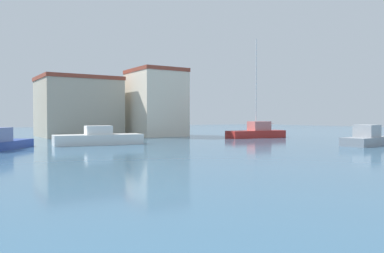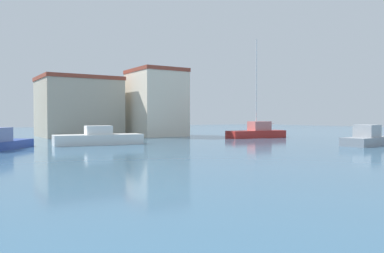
# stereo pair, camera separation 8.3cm
# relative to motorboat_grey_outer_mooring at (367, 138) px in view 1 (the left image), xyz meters

# --- Properties ---
(water) EXTENTS (160.00, 160.00, 0.00)m
(water) POSITION_rel_motorboat_grey_outer_mooring_xyz_m (-18.87, 2.49, -0.64)
(water) COLOR #38607F
(water) RESTS_ON ground
(motorboat_grey_outer_mooring) EXTENTS (6.80, 3.18, 1.90)m
(motorboat_grey_outer_mooring) POSITION_rel_motorboat_grey_outer_mooring_xyz_m (0.00, 0.00, 0.00)
(motorboat_grey_outer_mooring) COLOR gray
(motorboat_grey_outer_mooring) RESTS_ON water
(sailboat_red_far_right) EXTENTS (8.00, 3.06, 12.45)m
(sailboat_red_far_right) POSITION_rel_motorboat_grey_outer_mooring_xyz_m (0.13, 15.16, 0.11)
(sailboat_red_far_right) COLOR #B22823
(sailboat_red_far_right) RESTS_ON water
(motorboat_white_mid_harbor) EXTENTS (8.44, 3.59, 1.80)m
(motorboat_white_mid_harbor) POSITION_rel_motorboat_grey_outer_mooring_xyz_m (-20.74, 14.38, -0.04)
(motorboat_white_mid_harbor) COLOR white
(motorboat_white_mid_harbor) RESTS_ON water
(warehouse_block) EXTENTS (10.15, 8.96, 8.01)m
(warehouse_block) POSITION_rel_motorboat_grey_outer_mooring_xyz_m (-17.85, 31.06, 3.37)
(warehouse_block) COLOR #B2A893
(warehouse_block) RESTS_ON ground
(waterfront_apartments) EXTENTS (6.50, 7.66, 9.19)m
(waterfront_apartments) POSITION_rel_motorboat_grey_outer_mooring_xyz_m (-8.57, 26.07, 3.96)
(waterfront_apartments) COLOR beige
(waterfront_apartments) RESTS_ON ground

